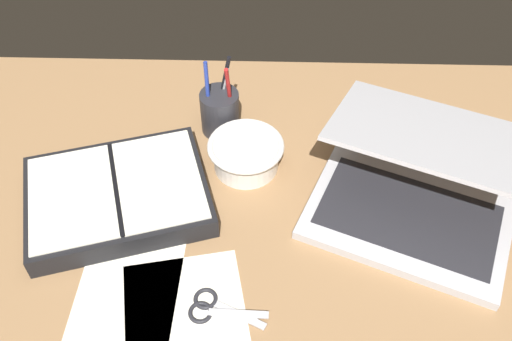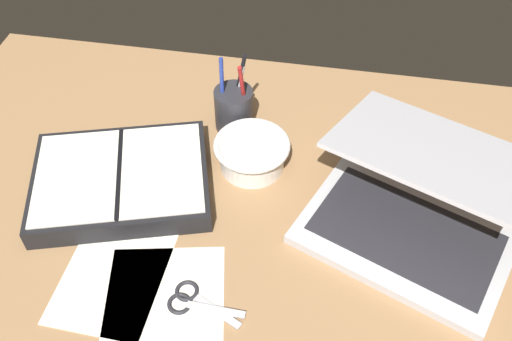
{
  "view_description": "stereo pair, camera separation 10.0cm",
  "coord_description": "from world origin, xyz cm",
  "px_view_note": "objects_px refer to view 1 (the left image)",
  "views": [
    {
      "loc": [
        0.94,
        -58.67,
        82.79
      ],
      "look_at": [
        -0.92,
        8.98,
        9.0
      ],
      "focal_mm": 40.0,
      "sensor_mm": 36.0,
      "label": 1
    },
    {
      "loc": [
        10.89,
        -57.66,
        82.79
      ],
      "look_at": [
        -0.92,
        8.98,
        9.0
      ],
      "focal_mm": 40.0,
      "sensor_mm": 36.0,
      "label": 2
    }
  ],
  "objects_px": {
    "bowl": "(246,154)",
    "planner": "(118,195)",
    "laptop": "(417,189)",
    "pen_cup": "(220,111)",
    "scissors": "(212,308)"
  },
  "relations": [
    {
      "from": "planner",
      "to": "bowl",
      "type": "bearing_deg",
      "value": 6.78
    },
    {
      "from": "pen_cup",
      "to": "planner",
      "type": "height_order",
      "value": "pen_cup"
    },
    {
      "from": "bowl",
      "to": "planner",
      "type": "xyz_separation_m",
      "value": [
        -0.23,
        -0.1,
        -0.01
      ]
    },
    {
      "from": "pen_cup",
      "to": "scissors",
      "type": "relative_size",
      "value": 1.34
    },
    {
      "from": "pen_cup",
      "to": "planner",
      "type": "relative_size",
      "value": 0.45
    },
    {
      "from": "planner",
      "to": "scissors",
      "type": "height_order",
      "value": "planner"
    },
    {
      "from": "bowl",
      "to": "planner",
      "type": "distance_m",
      "value": 0.25
    },
    {
      "from": "laptop",
      "to": "planner",
      "type": "height_order",
      "value": "laptop"
    },
    {
      "from": "laptop",
      "to": "scissors",
      "type": "bearing_deg",
      "value": -126.05
    },
    {
      "from": "planner",
      "to": "scissors",
      "type": "bearing_deg",
      "value": -65.56
    },
    {
      "from": "pen_cup",
      "to": "scissors",
      "type": "bearing_deg",
      "value": -88.12
    },
    {
      "from": "bowl",
      "to": "pen_cup",
      "type": "height_order",
      "value": "pen_cup"
    },
    {
      "from": "bowl",
      "to": "scissors",
      "type": "xyz_separation_m",
      "value": [
        -0.04,
        -0.31,
        -0.03
      ]
    },
    {
      "from": "pen_cup",
      "to": "bowl",
      "type": "bearing_deg",
      "value": -61.96
    },
    {
      "from": "laptop",
      "to": "scissors",
      "type": "relative_size",
      "value": 3.51
    }
  ]
}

